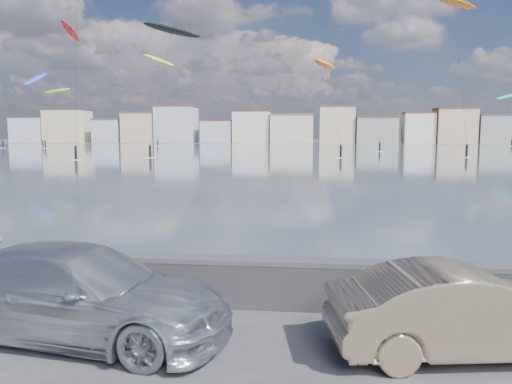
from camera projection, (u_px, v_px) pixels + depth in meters
ground at (160, 366)px, 7.52m from camera, size 700.00×700.00×0.00m
bay_water at (302, 152)px, 97.82m from camera, size 500.00×177.00×0.00m
far_shore_strip at (308, 143)px, 204.89m from camera, size 500.00×60.00×0.00m
seawall at (200, 278)px, 10.12m from camera, size 400.00×0.36×1.08m
far_buildings at (311, 128)px, 190.23m from camera, size 240.79×13.26×14.60m
car_silver at (78, 292)px, 8.55m from camera, size 5.65×2.94×1.57m
car_champagne at (466, 311)px, 7.85m from camera, size 4.49×2.22×1.42m
kitesurfer_2 at (57, 92)px, 126.63m from camera, size 8.34×8.38×15.58m
kitesurfer_3 at (171, 31)px, 78.91m from camera, size 9.64×9.56×21.70m
kitesurfer_4 at (325, 66)px, 78.93m from camera, size 5.60×12.62×15.33m
kitesurfer_5 at (507, 97)px, 148.15m from camera, size 9.41×11.71×16.15m
kitesurfer_9 at (70, 32)px, 147.54m from camera, size 5.98×17.34×36.86m
kitesurfer_12 at (35, 80)px, 137.27m from camera, size 5.60×17.84×21.33m
kitesurfer_14 at (158, 61)px, 148.63m from camera, size 9.47×11.16×27.97m
kitesurfer_15 at (455, 6)px, 86.89m from camera, size 7.25×18.83×28.54m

